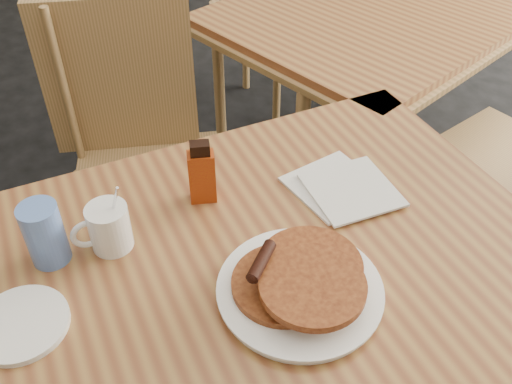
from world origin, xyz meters
The scene contains 9 objects.
main_table centered at (-0.02, -0.06, 0.71)m, with size 1.27×0.86×0.75m.
neighbor_table centered at (0.97, 0.84, 0.71)m, with size 1.50×1.23×0.75m.
chair_main_far centered at (-0.04, 0.67, 0.58)m, with size 0.54×0.55×0.96m.
pancake_plate centered at (0.05, -0.17, 0.77)m, with size 0.30×0.30×0.09m.
coffee_mug centered at (-0.23, 0.10, 0.80)m, with size 0.11×0.08×0.15m.
syrup_bottle centered at (-0.02, 0.15, 0.82)m, with size 0.06×0.05×0.15m.
napkin_stack centered at (0.27, 0.04, 0.76)m, with size 0.22×0.23×0.01m.
blue_tumbler centered at (-0.34, 0.11, 0.81)m, with size 0.07×0.07×0.13m, color #597ED0.
side_saucer centered at (-0.41, -0.03, 0.76)m, with size 0.16×0.16×0.01m, color white.
Camera 1 is at (-0.30, -0.72, 1.56)m, focal length 40.00 mm.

